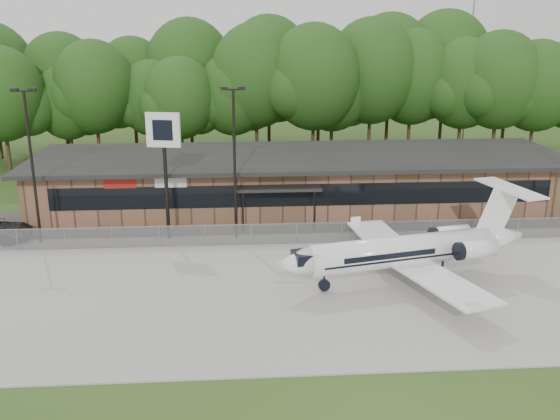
{
  "coord_description": "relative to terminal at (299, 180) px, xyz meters",
  "views": [
    {
      "loc": [
        -4.83,
        -23.69,
        14.2
      ],
      "look_at": [
        -2.32,
        12.0,
        3.34
      ],
      "focal_mm": 40.0,
      "sensor_mm": 36.0,
      "label": 1
    }
  ],
  "objects": [
    {
      "name": "ground",
      "position": [
        0.0,
        -23.94,
        -2.18
      ],
      "size": [
        160.0,
        160.0,
        0.0
      ],
      "primitive_type": "plane",
      "color": "#2B4F1C",
      "rests_on": "ground"
    },
    {
      "name": "apron",
      "position": [
        0.0,
        -15.94,
        -2.14
      ],
      "size": [
        64.0,
        18.0,
        0.08
      ],
      "primitive_type": "cube",
      "color": "#9E9B93",
      "rests_on": "ground"
    },
    {
      "name": "parking_lot",
      "position": [
        0.0,
        -4.44,
        -2.15
      ],
      "size": [
        50.0,
        9.0,
        0.06
      ],
      "primitive_type": "cube",
      "color": "#383835",
      "rests_on": "ground"
    },
    {
      "name": "terminal",
      "position": [
        0.0,
        0.0,
        0.0
      ],
      "size": [
        41.0,
        11.65,
        4.3
      ],
      "color": "#895944",
      "rests_on": "ground"
    },
    {
      "name": "fence",
      "position": [
        0.0,
        -8.94,
        -1.4
      ],
      "size": [
        46.0,
        0.04,
        1.52
      ],
      "color": "gray",
      "rests_on": "ground"
    },
    {
      "name": "treeline",
      "position": [
        0.0,
        18.06,
        5.32
      ],
      "size": [
        72.0,
        12.0,
        15.0
      ],
      "primitive_type": null,
      "color": "#173E13",
      "rests_on": "ground"
    },
    {
      "name": "radio_mast",
      "position": [
        22.0,
        24.06,
        10.32
      ],
      "size": [
        0.2,
        0.2,
        25.0
      ],
      "primitive_type": "cylinder",
      "color": "gray",
      "rests_on": "ground"
    },
    {
      "name": "light_pole_left",
      "position": [
        -18.0,
        -7.44,
        3.8
      ],
      "size": [
        1.55,
        0.3,
        10.23
      ],
      "color": "black",
      "rests_on": "ground"
    },
    {
      "name": "light_pole_mid",
      "position": [
        -5.0,
        -7.44,
        3.8
      ],
      "size": [
        1.55,
        0.3,
        10.23
      ],
      "color": "black",
      "rests_on": "ground"
    },
    {
      "name": "business_jet",
      "position": [
        4.74,
        -15.49,
        -0.31
      ],
      "size": [
        15.4,
        13.86,
        5.21
      ],
      "rotation": [
        0.0,
        0.0,
        0.23
      ],
      "color": "white",
      "rests_on": "ground"
    },
    {
      "name": "pole_sign",
      "position": [
        -9.57,
        -7.14,
        4.4
      ],
      "size": [
        2.26,
        0.69,
        8.59
      ],
      "rotation": [
        0.0,
        0.0,
        -0.2
      ],
      "color": "black",
      "rests_on": "ground"
    }
  ]
}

